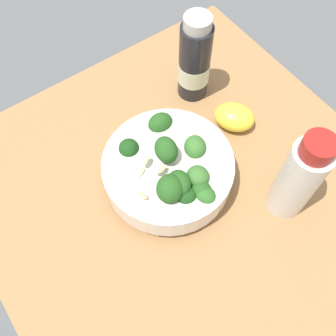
{
  "coord_description": "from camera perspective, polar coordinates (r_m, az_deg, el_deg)",
  "views": [
    {
      "loc": [
        19.96,
        -17.29,
        54.31
      ],
      "look_at": [
        -2.44,
        -1.27,
        4.0
      ],
      "focal_mm": 41.4,
      "sensor_mm": 36.0,
      "label": 1
    }
  ],
  "objects": [
    {
      "name": "bottle_tall",
      "position": [
        0.66,
        3.91,
        15.35
      ],
      "size": [
        5.32,
        5.32,
        16.04
      ],
      "color": "black",
      "rests_on": "ground_plane"
    },
    {
      "name": "bottle_short",
      "position": [
        0.55,
        18.71,
        -1.41
      ],
      "size": [
        5.44,
        5.44,
        17.02
      ],
      "color": "beige",
      "rests_on": "ground_plane"
    },
    {
      "name": "ground_plane",
      "position": [
        0.62,
        2.26,
        -3.73
      ],
      "size": [
        60.36,
        60.36,
        4.37
      ],
      "primitive_type": "cube",
      "color": "#996D42"
    },
    {
      "name": "lemon_wedge",
      "position": [
        0.66,
        9.73,
        7.4
      ],
      "size": [
        8.53,
        8.12,
        4.01
      ],
      "primitive_type": "ellipsoid",
      "rotation": [
        0.0,
        0.0,
        3.73
      ],
      "color": "yellow",
      "rests_on": "ground_plane"
    },
    {
      "name": "bowl_of_broccoli",
      "position": [
        0.57,
        0.18,
        -0.17
      ],
      "size": [
        19.39,
        19.39,
        10.08
      ],
      "color": "silver",
      "rests_on": "ground_plane"
    }
  ]
}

